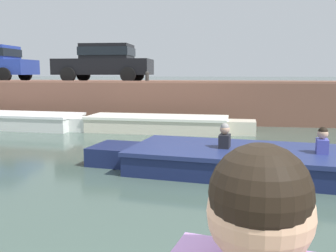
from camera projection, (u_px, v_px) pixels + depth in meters
The scene contains 8 objects.
ground_plane at pixel (182, 167), 7.62m from camera, with size 400.00×400.00×0.00m, color #42564C.
far_quay_wall at pixel (208, 99), 16.60m from camera, with size 60.00×6.00×1.54m, color brown.
far_wall_coping at pixel (204, 82), 13.68m from camera, with size 60.00×0.24×0.08m, color #925F4C.
boat_moored_west_white at pixel (19, 121), 13.08m from camera, with size 5.78×1.99×0.52m.
boat_moored_central_cream at pixel (164, 124), 12.24m from camera, with size 5.49×1.69×0.51m.
motorboat_passing at pixel (251, 161), 7.20m from camera, with size 6.29×2.71×0.95m.
car_left_inner_black at pixel (105, 61), 15.47m from camera, with size 3.99×2.09×1.54m.
mooring_bollard_mid at pixel (147, 77), 14.11m from camera, with size 0.15×0.15×0.44m.
Camera 1 is at (0.90, -1.09, 1.91)m, focal length 40.00 mm.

